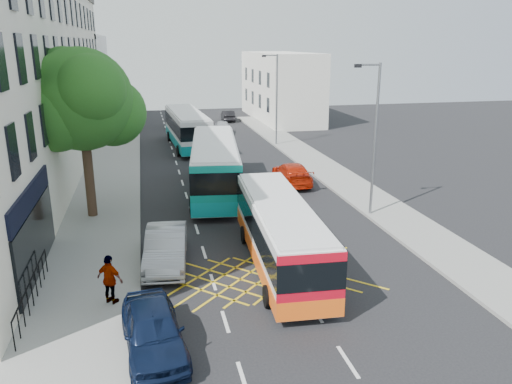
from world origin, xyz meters
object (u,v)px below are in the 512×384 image
lamp_far (276,95)px  street_tree (81,101)px  bus_far (187,128)px  distant_car_grey (181,121)px  parked_car_blue (153,330)px  distant_car_silver (222,126)px  bus_near (280,233)px  parked_car_silver (166,247)px  lamp_near (374,132)px  distant_car_dark (228,116)px  bus_mid (215,166)px  pedestrian_far (110,279)px  red_hatchback (292,173)px

lamp_far → street_tree: bearing=-130.8°
bus_far → distant_car_grey: bearing=85.5°
street_tree → parked_car_blue: (2.91, -13.17, -5.55)m
street_tree → bus_far: 19.97m
distant_car_silver → bus_near: bearing=92.3°
street_tree → bus_near: size_ratio=0.87×
parked_car_silver → lamp_near: bearing=25.3°
bus_near → distant_car_dark: bus_near is taller
street_tree → lamp_far: bearing=49.2°
street_tree → distant_car_dark: (12.97, 32.93, -5.64)m
bus_mid → bus_far: 14.93m
lamp_near → lamp_far: bearing=90.0°
bus_near → distant_car_dark: bearing=86.9°
distant_car_silver → distant_car_dark: (1.96, 8.09, -0.02)m
parked_car_blue → parked_car_silver: (0.70, 6.29, 0.05)m
bus_far → parked_car_blue: bus_far is taller
lamp_near → parked_car_blue: size_ratio=1.84×
parked_car_silver → pedestrian_far: pedestrian_far is taller
distant_car_silver → distant_car_dark: distant_car_silver is taller
distant_car_grey → pedestrian_far: bearing=-94.4°
street_tree → distant_car_dark: 35.84m
red_hatchback → parked_car_blue: bearing=64.4°
distant_car_silver → pedestrian_far: size_ratio=2.16×
lamp_far → pedestrian_far: lamp_far is taller
lamp_near → red_hatchback: bearing=107.1°
lamp_near → bus_mid: 10.21m
distant_car_grey → pedestrian_far: size_ratio=2.72×
street_tree → lamp_near: size_ratio=1.10×
parked_car_silver → pedestrian_far: (-2.10, -3.16, 0.28)m
pedestrian_far → lamp_far: bearing=-80.1°
lamp_far → distant_car_grey: (-7.67, 12.78, -3.93)m
parked_car_silver → distant_car_grey: parked_car_silver is taller
distant_car_dark → parked_car_blue: bearing=80.5°
bus_mid → red_hatchback: bearing=17.3°
distant_car_grey → distant_car_dark: distant_car_grey is taller
street_tree → lamp_far: (14.71, 17.03, -1.68)m
lamp_near → bus_mid: size_ratio=0.66×
red_hatchback → distant_car_dark: size_ratio=1.24×
bus_mid → distant_car_silver: size_ratio=3.05×
parked_car_blue → pedestrian_far: size_ratio=2.37×
distant_car_grey → distant_car_silver: size_ratio=1.26×
parked_car_blue → distant_car_silver: 38.87m
lamp_far → distant_car_silver: (-3.70, 7.81, -3.94)m
street_tree → distant_car_dark: size_ratio=2.22×
bus_far → red_hatchback: size_ratio=2.38×
bus_mid → distant_car_grey: (-0.14, 26.51, -1.05)m
parked_car_silver → distant_car_dark: (9.36, 39.82, -0.13)m
red_hatchback → distant_car_grey: bearing=-74.7°
bus_mid → distant_car_dark: size_ratio=3.04×
lamp_far → lamp_near: bearing=-90.0°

